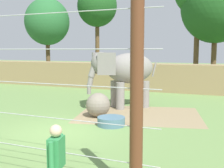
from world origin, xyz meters
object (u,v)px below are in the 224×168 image
object	(u,v)px
elephant	(125,71)
water_tub	(111,121)
zookeeper	(57,165)
enrichment_ball	(98,105)

from	to	relation	value
elephant	water_tub	xyz separation A→B (m)	(0.75, -3.63, -1.74)
elephant	zookeeper	size ratio (longest dim) A/B	1.98
enrichment_ball	zookeeper	xyz separation A→B (m)	(2.55, -7.20, 0.38)
enrichment_ball	water_tub	bearing A→B (deg)	-46.21
enrichment_ball	zookeeper	distance (m)	7.65
elephant	enrichment_ball	bearing A→B (deg)	-98.63
elephant	enrichment_ball	size ratio (longest dim) A/B	3.04
elephant	zookeeper	world-z (taller)	elephant
zookeeper	elephant	bearing A→B (deg)	102.69
enrichment_ball	zookeeper	bearing A→B (deg)	-70.49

